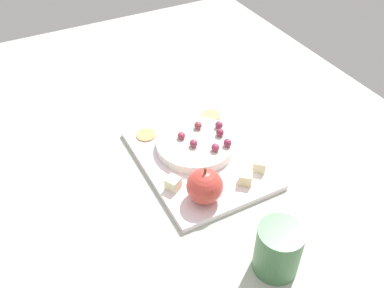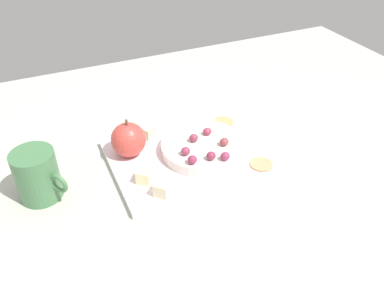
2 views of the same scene
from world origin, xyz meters
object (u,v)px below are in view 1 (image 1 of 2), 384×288
Objects in this scene: grape_0 at (220,132)px; grape_2 at (198,125)px; serving_dish at (197,143)px; grape_1 at (219,125)px; cracker_0 at (146,135)px; grape_6 at (228,143)px; grape_5 at (194,143)px; cup at (278,249)px; platter at (199,159)px; cheese_cube_0 at (246,178)px; cracker_1 at (211,115)px; cheese_cube_2 at (173,183)px; grape_3 at (215,148)px; cheese_cube_1 at (260,165)px; grape_4 at (181,136)px; apple_whole at (205,186)px.

grape_2 is at bearing -145.72° from grape_0.
grape_1 is at bearing 103.77° from serving_dish.
grape_6 reaches higher than cracker_0.
cup reaches higher than grape_5.
grape_0 is at bearing 106.14° from platter.
cheese_cube_0 is at bearing 13.96° from serving_dish.
cup is at bearing -6.60° from grape_2.
grape_6 is (-9.54, 1.29, 1.83)cm from cheese_cube_0.
grape_5 reaches higher than cracker_1.
cheese_cube_2 is (8.92, -10.36, 0.19)cm from serving_dish.
grape_3 is at bearing -2.34° from grape_2.
grape_0 and grape_5 have the same top height.
cheese_cube_1 is 15.16cm from grape_5.
cheese_cube_2 is at bearing -58.03° from grape_1.
grape_2 is (-4.62, -3.15, -0.03)cm from grape_0.
platter is at bearing -21.83° from serving_dish.
cracker_0 is 17.36cm from cracker_1.
cheese_cube_0 is 1.37× the size of grape_5.
grape_4 is 1.00× the size of grape_5.
cheese_cube_0 is 19.54cm from cup.
grape_0 is at bearing 94.56° from grape_5.
cracker_1 is at bearing 153.64° from grape_3.
serving_dish is 6.80× the size of cheese_cube_2.
grape_5 is at bearing -68.71° from grape_1.
grape_0 is at bearing 174.79° from grape_6.
grape_6 reaches higher than cheese_cube_0.
grape_0 is (-11.61, -3.18, 1.84)cm from cheese_cube_1.
apple_whole reaches higher than serving_dish.
grape_0 is 1.00× the size of grape_3.
cheese_cube_1 is at bearing 7.83° from grape_1.
cheese_cube_0 is 1.37× the size of grape_2.
grape_6 is (14.23, 13.63, 2.95)cm from cracker_0.
cracker_0 is (-23.74, -2.64, -3.44)cm from apple_whole.
apple_whole is 16.89cm from grape_4.
cracker_1 is at bearing 179.52° from cheese_cube_1.
cracker_0 is 42.96cm from cup.
grape_2 is (-3.55, 2.10, 2.00)cm from serving_dish.
apple_whole is 3.79× the size of grape_1.
cheese_cube_2 is 0.56× the size of cracker_1.
grape_0 is at bearing 68.79° from grape_4.
grape_3 is (-9.46, -1.86, 1.82)cm from cheese_cube_0.
grape_4 is at bearing -93.17° from grape_1.
platter is 30.44cm from cup.
grape_4 reaches higher than cheese_cube_2.
grape_5 reaches higher than cheese_cube_1.
grape_6 is at bearing -155.32° from cheese_cube_1.
grape_1 is (-2.66, 1.22, -0.04)cm from grape_0.
grape_6 is at bearing 104.51° from cheese_cube_2.
cheese_cube_2 is 25.98cm from cracker_1.
grape_0 is 1.00× the size of grape_6.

